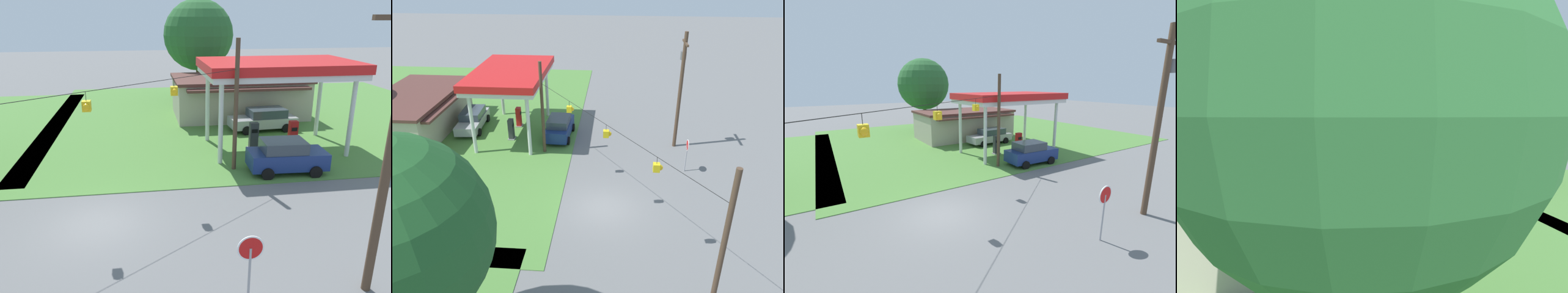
# 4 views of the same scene
# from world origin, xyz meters

# --- Properties ---
(ground_plane) EXTENTS (160.00, 160.00, 0.00)m
(ground_plane) POSITION_xyz_m (0.00, 0.00, 0.00)
(ground_plane) COLOR slate
(grass_verge_station_corner) EXTENTS (36.00, 28.00, 0.04)m
(grass_verge_station_corner) POSITION_xyz_m (12.52, 16.80, 0.02)
(grass_verge_station_corner) COLOR #4C7F38
(grass_verge_station_corner) RESTS_ON ground
(gas_station_canopy) EXTENTS (9.40, 5.75, 5.69)m
(gas_station_canopy) POSITION_xyz_m (10.52, 8.18, 5.16)
(gas_station_canopy) COLOR silver
(gas_station_canopy) RESTS_ON ground
(gas_station_store) EXTENTS (11.15, 6.68, 3.37)m
(gas_station_store) POSITION_xyz_m (10.38, 16.78, 1.70)
(gas_station_store) COLOR #B2A893
(gas_station_store) RESTS_ON ground
(fuel_pump_near) EXTENTS (0.71, 0.56, 1.80)m
(fuel_pump_near) POSITION_xyz_m (9.18, 8.18, 0.86)
(fuel_pump_near) COLOR gray
(fuel_pump_near) RESTS_ON ground
(fuel_pump_far) EXTENTS (0.71, 0.56, 1.80)m
(fuel_pump_far) POSITION_xyz_m (11.85, 8.18, 0.86)
(fuel_pump_far) COLOR gray
(fuel_pump_far) RESTS_ON ground
(car_at_pumps_front) EXTENTS (4.34, 2.24, 1.89)m
(car_at_pumps_front) POSITION_xyz_m (9.84, 4.18, 0.97)
(car_at_pumps_front) COLOR navy
(car_at_pumps_front) RESTS_ON ground
(car_at_pumps_rear) EXTENTS (5.12, 2.38, 1.69)m
(car_at_pumps_rear) POSITION_xyz_m (11.15, 12.18, 0.88)
(car_at_pumps_rear) COLOR #9E9EA3
(car_at_pumps_rear) RESTS_ON ground
(stop_sign_roadside) EXTENTS (0.80, 0.08, 2.50)m
(stop_sign_roadside) POSITION_xyz_m (4.94, -5.61, 1.81)
(stop_sign_roadside) COLOR #99999E
(stop_sign_roadside) RESTS_ON ground
(utility_pole_main) EXTENTS (2.20, 0.44, 9.13)m
(utility_pole_main) POSITION_xyz_m (8.99, -5.35, 5.12)
(utility_pole_main) COLOR #4C3828
(utility_pole_main) RESTS_ON ground
(signal_span_gantry) EXTENTS (14.46, 10.24, 7.26)m
(signal_span_gantry) POSITION_xyz_m (0.00, -0.01, 3.92)
(signal_span_gantry) COLOR #4C3828
(signal_span_gantry) RESTS_ON ground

